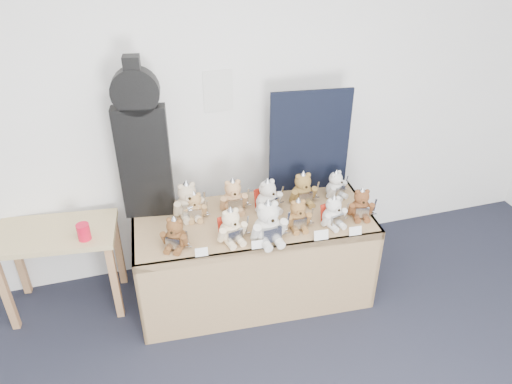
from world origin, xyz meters
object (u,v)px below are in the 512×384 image
object	(u,v)px
side_table	(59,245)
teddy_front_far_right	(333,213)
red_cup	(84,232)
teddy_back_centre_right	(268,197)
teddy_front_centre	(268,223)
guitar_case	(142,143)
teddy_back_centre_left	(233,197)
teddy_front_right	(298,215)
teddy_back_end	(336,185)
display_table	(255,241)
teddy_front_far_left	(175,234)
teddy_back_left	(188,201)
teddy_front_end	(361,204)
teddy_back_right	(303,190)
teddy_front_left	(231,227)
teddy_back_far_left	(195,207)

from	to	relation	value
side_table	teddy_front_far_right	size ratio (longest dim) A/B	3.42
red_cup	teddy_back_centre_right	size ratio (longest dim) A/B	0.41
teddy_front_centre	guitar_case	bearing A→B (deg)	138.00
teddy_back_centre_left	teddy_front_right	bearing A→B (deg)	-40.82
guitar_case	teddy_back_end	world-z (taller)	guitar_case
display_table	teddy_back_end	distance (m)	0.74
teddy_front_far_left	teddy_front_centre	distance (m)	0.60
side_table	teddy_back_end	bearing A→B (deg)	2.33
teddy_front_far_left	teddy_back_left	size ratio (longest dim) A/B	0.84
guitar_case	teddy_back_end	xyz separation A→B (m)	(1.34, -0.17, -0.46)
display_table	red_cup	xyz separation A→B (m)	(-1.13, 0.19, 0.18)
guitar_case	teddy_front_end	distance (m)	1.54
guitar_case	teddy_front_end	world-z (taller)	guitar_case
teddy_back_right	teddy_front_end	bearing A→B (deg)	-41.79
teddy_back_centre_left	teddy_front_far_left	bearing A→B (deg)	-144.47
teddy_front_far_right	teddy_back_centre_left	size ratio (longest dim) A/B	0.90
teddy_front_right	teddy_front_end	bearing A→B (deg)	3.46
teddy_front_far_left	teddy_front_centre	xyz separation A→B (m)	(0.59, -0.10, 0.03)
display_table	teddy_front_far_left	distance (m)	0.62
teddy_back_centre_left	teddy_back_right	bearing A→B (deg)	-4.65
teddy_front_far_right	teddy_back_left	bearing A→B (deg)	144.49
teddy_front_centre	teddy_back_centre_right	size ratio (longest dim) A/B	1.19
teddy_back_right	teddy_front_left	bearing A→B (deg)	-155.72
teddy_back_left	teddy_back_centre_left	distance (m)	0.32
guitar_case	teddy_front_far_right	distance (m)	1.35
guitar_case	teddy_front_right	bearing A→B (deg)	-16.90
teddy_front_left	teddy_back_far_left	bearing A→B (deg)	107.64
teddy_front_far_left	teddy_back_left	xyz separation A→B (m)	(0.14, 0.33, 0.02)
teddy_back_centre_right	display_table	bearing A→B (deg)	-153.76
display_table	teddy_back_right	xyz separation A→B (m)	(0.40, 0.16, 0.26)
teddy_back_centre_left	teddy_front_left	bearing A→B (deg)	-104.88
teddy_front_far_right	teddy_back_end	size ratio (longest dim) A/B	1.05
teddy_back_end	teddy_back_right	bearing A→B (deg)	157.15
side_table	teddy_front_far_right	distance (m)	1.91
red_cup	teddy_back_end	size ratio (longest dim) A/B	0.49
red_cup	teddy_back_left	size ratio (longest dim) A/B	0.39
teddy_front_centre	teddy_front_far_right	size ratio (longest dim) A/B	1.34
teddy_front_left	teddy_front_far_right	xyz separation A→B (m)	(0.70, -0.02, -0.01)
teddy_front_centre	teddy_back_far_left	distance (m)	0.56
teddy_back_far_left	teddy_front_right	bearing A→B (deg)	-17.79
guitar_case	teddy_front_right	world-z (taller)	guitar_case
teddy_back_far_left	teddy_back_right	bearing A→B (deg)	5.49
teddy_front_far_left	teddy_front_right	world-z (taller)	teddy_front_far_left
teddy_front_end	teddy_back_end	world-z (taller)	teddy_front_end
display_table	teddy_back_centre_left	world-z (taller)	teddy_back_centre_left
teddy_front_left	teddy_front_right	bearing A→B (deg)	-9.93
guitar_case	teddy_front_end	size ratio (longest dim) A/B	4.53
side_table	teddy_back_centre_right	world-z (taller)	teddy_back_centre_right
teddy_back_left	teddy_back_right	size ratio (longest dim) A/B	1.08
teddy_back_end	teddy_back_far_left	xyz separation A→B (m)	(-1.05, 0.02, -0.00)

